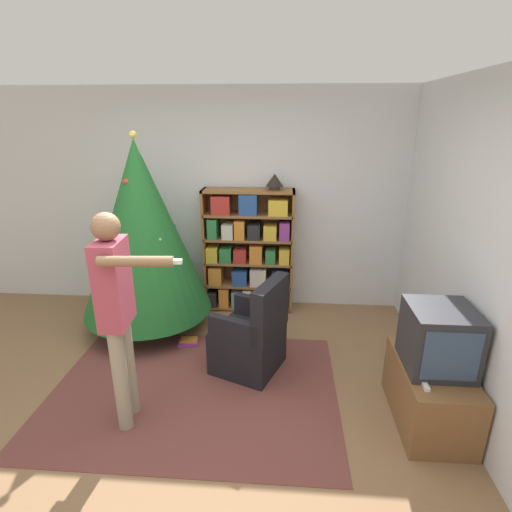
{
  "coord_description": "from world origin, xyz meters",
  "views": [
    {
      "loc": [
        0.65,
        -2.47,
        2.27
      ],
      "look_at": [
        0.39,
        0.99,
        1.05
      ],
      "focal_mm": 28.0,
      "sensor_mm": 36.0,
      "label": 1
    }
  ],
  "objects_px": {
    "armchair": "(252,338)",
    "table_lamp": "(275,181)",
    "christmas_tree": "(142,230)",
    "standing_person": "(117,305)",
    "bookshelf": "(248,253)",
    "television": "(439,338)"
  },
  "relations": [
    {
      "from": "armchair",
      "to": "table_lamp",
      "type": "bearing_deg",
      "value": -164.9
    },
    {
      "from": "bookshelf",
      "to": "television",
      "type": "distance_m",
      "value": 2.43
    },
    {
      "from": "armchair",
      "to": "standing_person",
      "type": "height_order",
      "value": "standing_person"
    },
    {
      "from": "armchair",
      "to": "table_lamp",
      "type": "height_order",
      "value": "table_lamp"
    },
    {
      "from": "christmas_tree",
      "to": "standing_person",
      "type": "bearing_deg",
      "value": -77.77
    },
    {
      "from": "armchair",
      "to": "standing_person",
      "type": "distance_m",
      "value": 1.34
    },
    {
      "from": "television",
      "to": "table_lamp",
      "type": "xyz_separation_m",
      "value": [
        -1.27,
        1.86,
        0.85
      ]
    },
    {
      "from": "christmas_tree",
      "to": "standing_person",
      "type": "xyz_separation_m",
      "value": [
        0.32,
        -1.46,
        -0.15
      ]
    },
    {
      "from": "armchair",
      "to": "table_lamp",
      "type": "relative_size",
      "value": 4.6
    },
    {
      "from": "armchair",
      "to": "standing_person",
      "type": "bearing_deg",
      "value": -28.65
    },
    {
      "from": "table_lamp",
      "to": "television",
      "type": "bearing_deg",
      "value": -55.57
    },
    {
      "from": "bookshelf",
      "to": "armchair",
      "type": "height_order",
      "value": "bookshelf"
    },
    {
      "from": "standing_person",
      "to": "table_lamp",
      "type": "xyz_separation_m",
      "value": [
        1.05,
        2.02,
        0.59
      ]
    },
    {
      "from": "armchair",
      "to": "christmas_tree",
      "type": "bearing_deg",
      "value": -98.61
    },
    {
      "from": "bookshelf",
      "to": "table_lamp",
      "type": "xyz_separation_m",
      "value": [
        0.31,
        0.01,
        0.87
      ]
    },
    {
      "from": "television",
      "to": "armchair",
      "type": "xyz_separation_m",
      "value": [
        -1.43,
        0.58,
        -0.41
      ]
    },
    {
      "from": "armchair",
      "to": "bookshelf",
      "type": "bearing_deg",
      "value": -151.11
    },
    {
      "from": "television",
      "to": "standing_person",
      "type": "relative_size",
      "value": 0.29
    },
    {
      "from": "bookshelf",
      "to": "television",
      "type": "xyz_separation_m",
      "value": [
        1.58,
        -1.85,
        0.02
      ]
    },
    {
      "from": "christmas_tree",
      "to": "table_lamp",
      "type": "height_order",
      "value": "christmas_tree"
    },
    {
      "from": "bookshelf",
      "to": "standing_person",
      "type": "height_order",
      "value": "standing_person"
    },
    {
      "from": "bookshelf",
      "to": "christmas_tree",
      "type": "xyz_separation_m",
      "value": [
        -1.06,
        -0.55,
        0.43
      ]
    }
  ]
}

